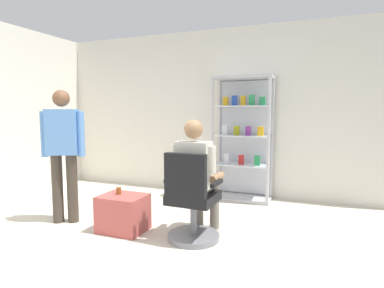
{
  "coord_description": "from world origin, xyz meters",
  "views": [
    {
      "loc": [
        1.49,
        -2.13,
        1.38
      ],
      "look_at": [
        0.14,
        1.26,
        1.0
      ],
      "focal_mm": 29.8,
      "sensor_mm": 36.0,
      "label": 1
    }
  ],
  "objects_px": {
    "standing_customer": "(63,148)",
    "tea_glass": "(119,191)",
    "storage_crate": "(123,213)",
    "seated_shopkeeper": "(197,172)",
    "office_chair": "(192,205)",
    "display_cabinet_main": "(243,137)"
  },
  "relations": [
    {
      "from": "office_chair",
      "to": "tea_glass",
      "type": "bearing_deg",
      "value": 179.51
    },
    {
      "from": "tea_glass",
      "to": "seated_shopkeeper",
      "type": "bearing_deg",
      "value": 9.62
    },
    {
      "from": "storage_crate",
      "to": "standing_customer",
      "type": "relative_size",
      "value": 0.31
    },
    {
      "from": "display_cabinet_main",
      "to": "tea_glass",
      "type": "distance_m",
      "value": 2.18
    },
    {
      "from": "office_chair",
      "to": "standing_customer",
      "type": "distance_m",
      "value": 1.76
    },
    {
      "from": "tea_glass",
      "to": "office_chair",
      "type": "bearing_deg",
      "value": -0.49
    },
    {
      "from": "tea_glass",
      "to": "standing_customer",
      "type": "height_order",
      "value": "standing_customer"
    },
    {
      "from": "display_cabinet_main",
      "to": "seated_shopkeeper",
      "type": "xyz_separation_m",
      "value": [
        -0.12,
        -1.69,
        -0.26
      ]
    },
    {
      "from": "display_cabinet_main",
      "to": "standing_customer",
      "type": "distance_m",
      "value": 2.61
    },
    {
      "from": "storage_crate",
      "to": "seated_shopkeeper",
      "type": "bearing_deg",
      "value": 12.16
    },
    {
      "from": "seated_shopkeeper",
      "to": "office_chair",
      "type": "bearing_deg",
      "value": -91.52
    },
    {
      "from": "display_cabinet_main",
      "to": "tea_glass",
      "type": "height_order",
      "value": "display_cabinet_main"
    },
    {
      "from": "office_chair",
      "to": "storage_crate",
      "type": "xyz_separation_m",
      "value": [
        -0.84,
        -0.02,
        -0.18
      ]
    },
    {
      "from": "display_cabinet_main",
      "to": "storage_crate",
      "type": "relative_size",
      "value": 3.71
    },
    {
      "from": "seated_shopkeeper",
      "to": "tea_glass",
      "type": "height_order",
      "value": "seated_shopkeeper"
    },
    {
      "from": "office_chair",
      "to": "tea_glass",
      "type": "height_order",
      "value": "office_chair"
    },
    {
      "from": "seated_shopkeeper",
      "to": "storage_crate",
      "type": "distance_m",
      "value": 1.0
    },
    {
      "from": "storage_crate",
      "to": "standing_customer",
      "type": "bearing_deg",
      "value": -179.15
    },
    {
      "from": "office_chair",
      "to": "storage_crate",
      "type": "distance_m",
      "value": 0.86
    },
    {
      "from": "office_chair",
      "to": "tea_glass",
      "type": "distance_m",
      "value": 0.92
    },
    {
      "from": "office_chair",
      "to": "standing_customer",
      "type": "xyz_separation_m",
      "value": [
        -1.67,
        -0.03,
        0.54
      ]
    },
    {
      "from": "standing_customer",
      "to": "tea_glass",
      "type": "bearing_deg",
      "value": 2.92
    }
  ]
}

